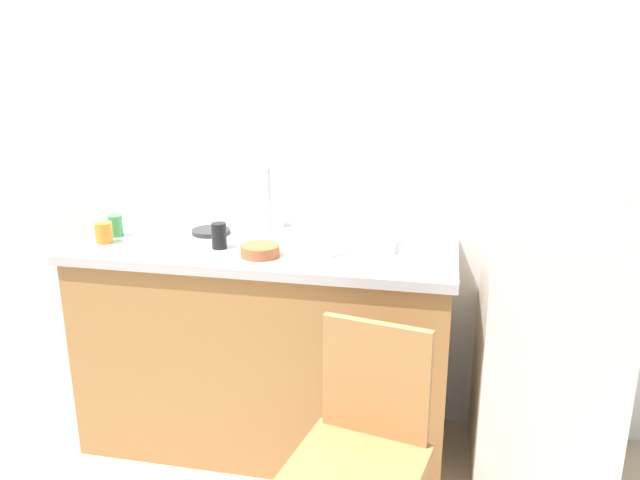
# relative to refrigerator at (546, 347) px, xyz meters

# --- Properties ---
(back_wall) EXTENTS (4.80, 0.10, 2.70)m
(back_wall) POSITION_rel_refrigerator_xyz_m (-1.02, 0.34, 0.78)
(back_wall) COLOR silver
(back_wall) RESTS_ON ground_plane
(cabinet_base) EXTENTS (1.56, 0.60, 0.89)m
(cabinet_base) POSITION_rel_refrigerator_xyz_m (-1.17, -0.01, -0.12)
(cabinet_base) COLOR #A87542
(cabinet_base) RESTS_ON ground_plane
(countertop) EXTENTS (1.60, 0.64, 0.04)m
(countertop) POSITION_rel_refrigerator_xyz_m (-1.17, -0.01, 0.34)
(countertop) COLOR #B7B7BC
(countertop) RESTS_ON cabinet_base
(faucet) EXTENTS (0.02, 0.02, 0.28)m
(faucet) POSITION_rel_refrigerator_xyz_m (-1.22, 0.24, 0.50)
(faucet) COLOR #B7B7BC
(faucet) RESTS_ON countertop
(refrigerator) EXTENTS (0.52, 0.59, 1.13)m
(refrigerator) POSITION_rel_refrigerator_xyz_m (0.00, 0.00, 0.00)
(refrigerator) COLOR silver
(refrigerator) RESTS_ON ground_plane
(chair) EXTENTS (0.47, 0.47, 0.89)m
(chair) POSITION_rel_refrigerator_xyz_m (-0.64, -0.74, -0.07)
(chair) COLOR #A87542
(chair) RESTS_ON ground_plane
(dish_tray) EXTENTS (0.28, 0.20, 0.05)m
(dish_tray) POSITION_rel_refrigerator_xyz_m (-0.76, 0.06, 0.38)
(dish_tray) COLOR white
(dish_tray) RESTS_ON countertop
(terracotta_bowl) EXTENTS (0.16, 0.16, 0.05)m
(terracotta_bowl) POSITION_rel_refrigerator_xyz_m (-1.14, -0.16, 0.38)
(terracotta_bowl) COLOR #B25B33
(terracotta_bowl) RESTS_ON countertop
(hotplate) EXTENTS (0.17, 0.17, 0.02)m
(hotplate) POSITION_rel_refrigerator_xyz_m (-1.45, 0.11, 0.37)
(hotplate) COLOR #2D2D2D
(hotplate) RESTS_ON countertop
(cup_green) EXTENTS (0.06, 0.06, 0.09)m
(cup_green) POSITION_rel_refrigerator_xyz_m (-1.84, -0.01, 0.41)
(cup_green) COLOR green
(cup_green) RESTS_ON countertop
(cup_orange) EXTENTS (0.07, 0.07, 0.09)m
(cup_orange) POSITION_rel_refrigerator_xyz_m (-1.84, -0.12, 0.40)
(cup_orange) COLOR orange
(cup_orange) RESTS_ON countertop
(cup_black) EXTENTS (0.06, 0.06, 0.11)m
(cup_black) POSITION_rel_refrigerator_xyz_m (-1.33, -0.09, 0.41)
(cup_black) COLOR black
(cup_black) RESTS_ON countertop
(cup_white) EXTENTS (0.06, 0.06, 0.10)m
(cup_white) POSITION_rel_refrigerator_xyz_m (-0.88, -0.11, 0.41)
(cup_white) COLOR white
(cup_white) RESTS_ON countertop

